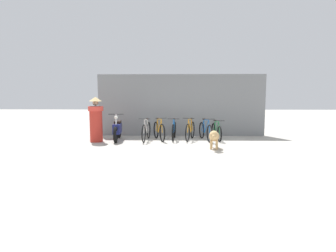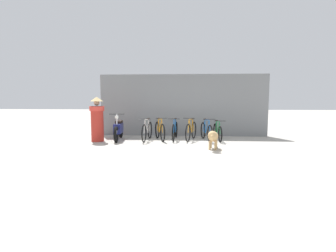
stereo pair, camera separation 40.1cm
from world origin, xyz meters
name	(u,v)px [view 1 (the left image)]	position (x,y,z in m)	size (l,w,h in m)	color
ground_plane	(183,148)	(0.00, 0.00, 0.00)	(60.00, 60.00, 0.00)	#ADA89E
shop_wall_back	(181,105)	(0.00, 3.03, 1.37)	(7.44, 0.20, 2.74)	slate
bicycle_0	(146,131)	(-1.41, 1.59, 0.37)	(0.46, 1.76, 0.91)	black
bicycle_1	(159,131)	(-0.91, 1.69, 0.37)	(0.62, 1.60, 0.92)	black
bicycle_2	(174,131)	(-0.31, 1.86, 0.36)	(0.46, 1.72, 0.89)	black
bicycle_3	(190,131)	(0.34, 1.76, 0.37)	(0.56, 1.62, 0.91)	black
bicycle_4	(205,131)	(0.95, 1.64, 0.37)	(0.48, 1.76, 0.90)	black
bicycle_5	(216,132)	(1.40, 1.81, 0.34)	(0.46, 1.72, 0.82)	black
motorcycle	(117,130)	(-2.57, 1.55, 0.43)	(0.58, 1.85, 1.09)	black
stray_dog	(214,136)	(1.02, -0.14, 0.42)	(0.45, 1.16, 0.65)	tan
person_in_robes	(96,119)	(-3.32, 1.23, 0.88)	(0.70, 0.70, 1.73)	#B72D23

